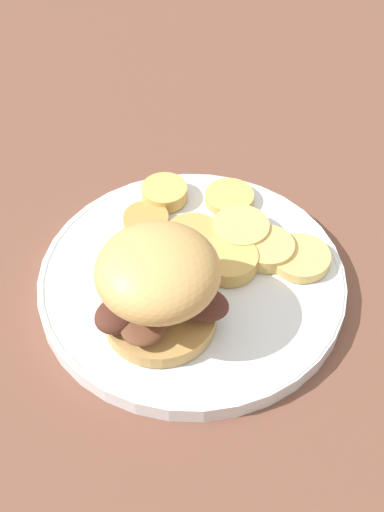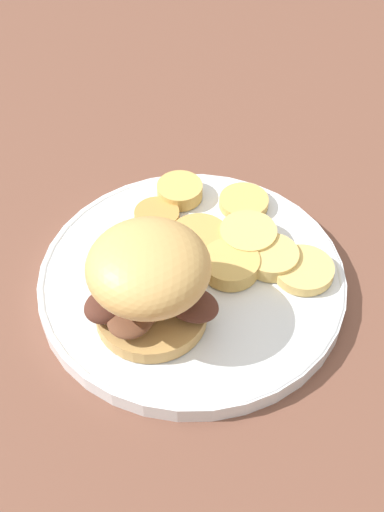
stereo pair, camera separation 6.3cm
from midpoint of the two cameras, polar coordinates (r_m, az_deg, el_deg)
The scene contains 11 objects.
ground_plane at distance 0.66m, azimuth 2.72°, elevation -2.68°, with size 4.00×4.00×0.00m, color brown.
dinner_plate at distance 0.65m, azimuth 2.75°, elevation -2.11°, with size 0.28×0.28×0.02m.
sandwich at distance 0.58m, azimuth -0.36°, elevation -2.10°, with size 0.12×0.10×0.09m.
potato_round_0 at distance 0.66m, azimuth 9.08°, elevation -0.25°, with size 0.05×0.05×0.01m, color #DBB766.
potato_round_1 at distance 0.67m, azimuth 7.18°, elevation 1.46°, with size 0.05×0.05×0.02m, color #DBB766.
potato_round_2 at distance 0.69m, azimuth -0.24°, elevation 3.15°, with size 0.04×0.04×0.01m, color #BC8942.
potato_round_3 at distance 0.66m, azimuth 11.64°, elevation -1.25°, with size 0.06×0.06×0.01m, color #DBB766.
potato_round_4 at distance 0.67m, azimuth 3.28°, elevation 1.20°, with size 0.06×0.06×0.01m, color tan.
potato_round_5 at distance 0.72m, azimuth 1.54°, elevation 5.11°, with size 0.05×0.05×0.02m, color tan.
potato_round_6 at distance 0.65m, azimuth 5.87°, elevation -0.83°, with size 0.05×0.05×0.02m, color tan.
potato_round_7 at distance 0.71m, azimuth 6.70°, elevation 4.18°, with size 0.05×0.05×0.01m, color tan.
Camera 2 is at (0.13, 0.40, 0.51)m, focal length 50.00 mm.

